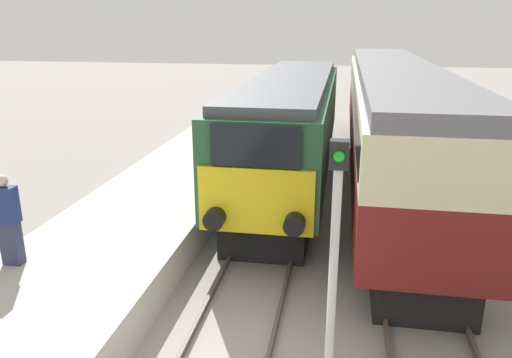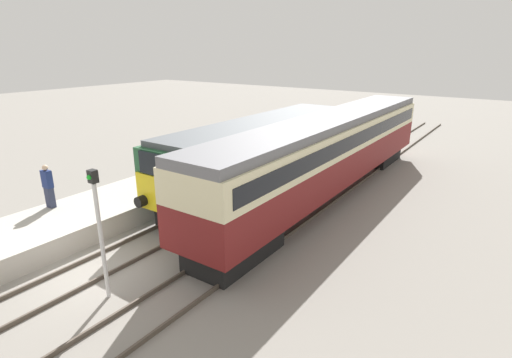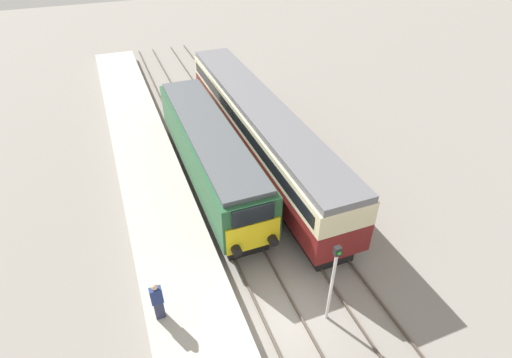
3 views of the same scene
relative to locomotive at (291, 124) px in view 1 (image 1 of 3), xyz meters
name	(u,v)px [view 1 (image 1 of 3)]	position (x,y,z in m)	size (l,w,h in m)	color
platform_left	(181,183)	(-3.30, -2.00, -1.63)	(3.50, 50.00, 0.83)	#B7B2A8
rails_near_track	(268,238)	(0.00, -5.00, -1.98)	(1.51, 60.00, 0.14)	#4C4238
rails_far_track	(406,248)	(3.40, -5.00, -1.98)	(1.50, 60.00, 0.14)	#4C4238
locomotive	(291,124)	(0.00, 0.00, 0.00)	(2.70, 14.09, 3.65)	black
passenger_carriage	(392,110)	(3.40, 1.09, 0.39)	(2.75, 19.67, 4.01)	black
person_on_platform	(8,220)	(-4.47, -8.70, -0.31)	(0.44, 0.26, 1.81)	#2D334C
signal_post	(334,259)	(1.70, -10.55, 0.30)	(0.24, 0.28, 3.96)	silver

